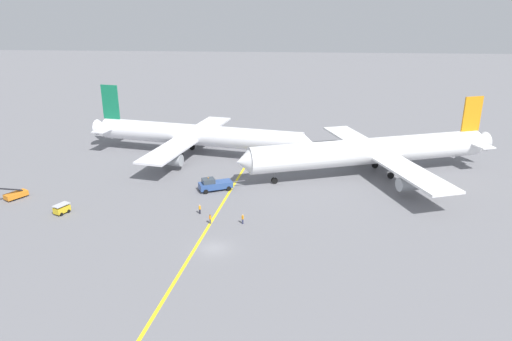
# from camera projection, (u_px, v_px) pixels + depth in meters

# --- Properties ---
(ground_plane) EXTENTS (600.00, 600.00, 0.00)m
(ground_plane) POSITION_uv_depth(u_px,v_px,m) (214.00, 248.00, 70.08)
(ground_plane) COLOR slate
(taxiway_stripe) EXTENTS (12.10, 119.49, 0.01)m
(taxiway_stripe) POSITION_uv_depth(u_px,v_px,m) (213.00, 219.00, 79.60)
(taxiway_stripe) COLOR yellow
(taxiway_stripe) RESTS_ON ground
(airliner_at_gate_left) EXTENTS (55.22, 42.46, 15.81)m
(airliner_at_gate_left) POSITION_uv_depth(u_px,v_px,m) (197.00, 135.00, 111.77)
(airliner_at_gate_left) COLOR silver
(airliner_at_gate_left) RESTS_ON ground
(airliner_being_pushed) EXTENTS (55.52, 46.11, 15.63)m
(airliner_being_pushed) POSITION_uv_depth(u_px,v_px,m) (371.00, 151.00, 98.65)
(airliner_being_pushed) COLOR white
(airliner_being_pushed) RESTS_ON ground
(pushback_tug) EXTENTS (9.28, 5.30, 2.87)m
(pushback_tug) POSITION_uv_depth(u_px,v_px,m) (214.00, 184.00, 91.48)
(pushback_tug) COLOR #2D4C8C
(pushback_tug) RESTS_ON ground
(gse_belt_loader_portside) EXTENTS (3.60, 4.86, 3.02)m
(gse_belt_loader_portside) POSITION_uv_depth(u_px,v_px,m) (16.00, 194.00, 87.67)
(gse_belt_loader_portside) COLOR orange
(gse_belt_loader_portside) RESTS_ON ground
(gse_baggage_cart_near_cluster) EXTENTS (2.58, 3.14, 1.71)m
(gse_baggage_cart_near_cluster) POSITION_uv_depth(u_px,v_px,m) (62.00, 209.00, 81.42)
(gse_baggage_cart_near_cluster) COLOR gold
(gse_baggage_cart_near_cluster) RESTS_ON ground
(ground_crew_wing_walker_right) EXTENTS (0.36, 0.50, 1.72)m
(ground_crew_wing_walker_right) POSITION_uv_depth(u_px,v_px,m) (243.00, 219.00, 77.61)
(ground_crew_wing_walker_right) COLOR #2D3351
(ground_crew_wing_walker_right) RESTS_ON ground
(ground_crew_marshaller_foreground) EXTENTS (0.36, 0.49, 1.73)m
(ground_crew_marshaller_foreground) POSITION_uv_depth(u_px,v_px,m) (210.00, 219.00, 77.59)
(ground_crew_marshaller_foreground) COLOR #4C4C51
(ground_crew_marshaller_foreground) RESTS_ON ground
(ground_crew_ramp_agent_by_cones) EXTENTS (0.36, 0.36, 1.71)m
(ground_crew_ramp_agent_by_cones) POSITION_uv_depth(u_px,v_px,m) (200.00, 209.00, 81.29)
(ground_crew_ramp_agent_by_cones) COLOR black
(ground_crew_ramp_agent_by_cones) RESTS_ON ground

